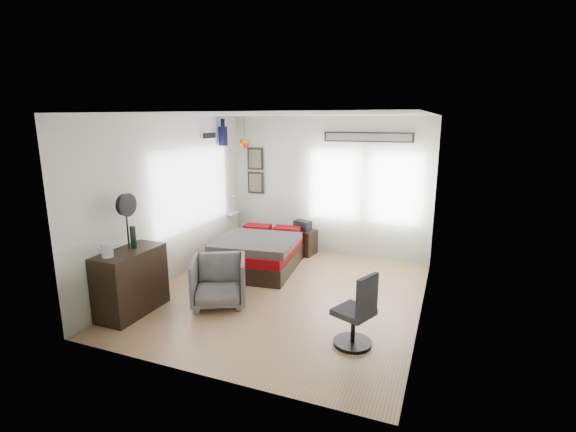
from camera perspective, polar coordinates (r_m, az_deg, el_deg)
name	(u,v)px	position (r m, az deg, el deg)	size (l,w,h in m)	color
ground_plane	(284,295)	(6.54, -0.49, -10.73)	(4.00, 4.50, 0.01)	#A27449
room_shell	(284,189)	(6.27, -0.53, 3.69)	(4.02, 4.52, 2.71)	silver
wall_decor	(270,148)	(8.24, -2.51, 9.32)	(3.55, 1.32, 1.44)	black
bed	(260,252)	(7.61, -3.84, -4.95)	(1.50, 1.98, 0.59)	black
dresser	(131,282)	(6.20, -20.66, -8.41)	(0.48, 1.00, 0.90)	black
armchair	(219,281)	(6.18, -9.44, -8.76)	(0.75, 0.77, 0.70)	slate
nightstand	(302,242)	(8.36, 1.99, -3.55)	(0.49, 0.39, 0.49)	black
task_chair	(357,317)	(5.08, 9.42, -13.50)	(0.53, 0.53, 0.92)	black
kettle	(107,250)	(5.85, -23.51, -4.29)	(0.17, 0.14, 0.19)	silver
bottle	(133,237)	(6.10, -20.41, -2.75)	(0.08, 0.08, 0.31)	black
stand_fan	(126,206)	(5.99, -21.27, 1.30)	(0.08, 0.32, 0.78)	black
black_bag	(303,225)	(8.27, 2.01, -1.28)	(0.32, 0.21, 0.19)	black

